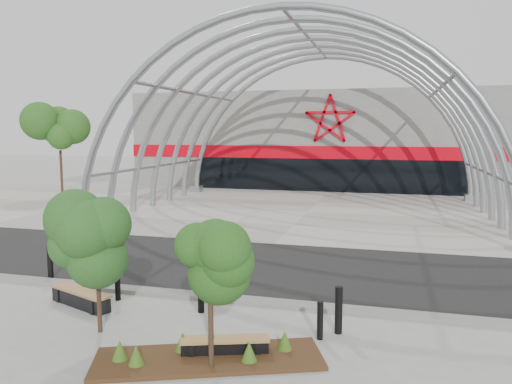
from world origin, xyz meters
name	(u,v)px	position (x,y,z in m)	size (l,w,h in m)	color
ground	(220,297)	(0.00, 0.00, 0.00)	(140.00, 140.00, 0.00)	gray
road	(252,265)	(0.00, 3.50, 0.01)	(140.00, 7.00, 0.02)	black
forecourt	(307,212)	(0.00, 15.50, 0.02)	(60.00, 17.00, 0.04)	#9A978C
kerb	(217,298)	(0.00, -0.25, 0.06)	(60.00, 0.50, 0.12)	slate
arena_building	(339,139)	(0.00, 33.45, 3.99)	(34.00, 15.24, 8.00)	slate
vault_canopy	(307,212)	(0.00, 15.50, 0.02)	(20.80, 15.80, 20.36)	gray
planting_bed	(206,355)	(1.05, -3.90, 0.12)	(4.96, 3.12, 0.50)	#301E10
street_tree_0	(96,231)	(-1.94, -3.14, 2.46)	(1.50, 1.50, 3.42)	black
street_tree_1	(210,259)	(1.31, -4.28, 2.29)	(1.35, 1.35, 3.19)	black
bench_0	(81,298)	(-3.45, -1.72, 0.22)	(2.21, 1.25, 0.46)	black
bench_1	(225,347)	(1.37, -3.58, 0.19)	(1.93, 1.03, 0.40)	black
bollard_0	(50,263)	(-5.89, 0.21, 0.55)	(0.18, 0.18, 1.10)	black
bollard_1	(118,283)	(-2.72, -1.01, 0.49)	(0.16, 0.16, 0.98)	black
bollard_2	(201,293)	(-0.08, -1.29, 0.53)	(0.17, 0.17, 1.06)	black
bollard_3	(339,310)	(3.59, -1.73, 0.57)	(0.18, 0.18, 1.14)	black
bollard_4	(320,320)	(3.21, -2.19, 0.45)	(0.14, 0.14, 0.90)	black
bg_tree_0	(59,133)	(-20.00, 20.00, 4.64)	(3.00, 3.00, 6.45)	black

